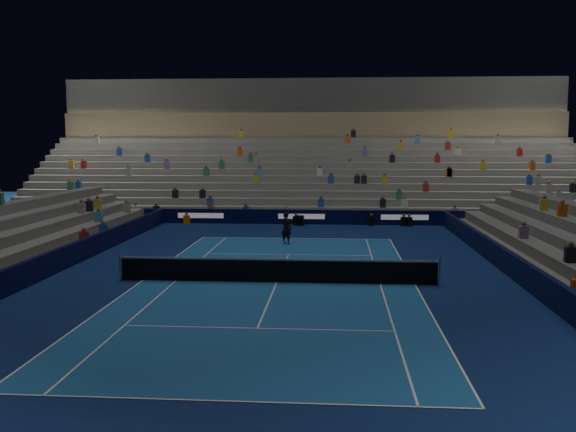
{
  "coord_description": "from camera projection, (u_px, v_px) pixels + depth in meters",
  "views": [
    {
      "loc": [
        2.32,
        -25.08,
        5.6
      ],
      "look_at": [
        0.0,
        6.0,
        2.0
      ],
      "focal_mm": 39.91,
      "sensor_mm": 36.0,
      "label": 1
    }
  ],
  "objects": [
    {
      "name": "ground",
      "position": [
        277.0,
        283.0,
        25.66
      ],
      "size": [
        90.0,
        90.0,
        0.0
      ],
      "primitive_type": "plane",
      "color": "#0C1D4C",
      "rests_on": "ground"
    },
    {
      "name": "court_surface",
      "position": [
        277.0,
        282.0,
        25.66
      ],
      "size": [
        10.97,
        23.77,
        0.01
      ],
      "primitive_type": "cube",
      "color": "#19528E",
      "rests_on": "ground"
    },
    {
      "name": "sponsor_barrier_far",
      "position": [
        302.0,
        217.0,
        43.93
      ],
      "size": [
        44.0,
        0.25,
        1.0
      ],
      "primitive_type": "cube",
      "color": "black",
      "rests_on": "ground"
    },
    {
      "name": "sponsor_barrier_east",
      "position": [
        525.0,
        274.0,
        24.88
      ],
      "size": [
        0.25,
        37.0,
        1.0
      ],
      "primitive_type": "cube",
      "color": "black",
      "rests_on": "ground"
    },
    {
      "name": "sponsor_barrier_west",
      "position": [
        42.0,
        267.0,
        26.32
      ],
      "size": [
        0.25,
        37.0,
        1.0
      ],
      "primitive_type": "cube",
      "color": "black",
      "rests_on": "ground"
    },
    {
      "name": "grandstand_main",
      "position": [
        308.0,
        169.0,
        52.91
      ],
      "size": [
        44.0,
        15.2,
        11.2
      ],
      "color": "gray",
      "rests_on": "ground"
    },
    {
      "name": "tennis_net",
      "position": [
        277.0,
        270.0,
        25.6
      ],
      "size": [
        12.9,
        0.1,
        1.1
      ],
      "color": "#B2B2B7",
      "rests_on": "ground"
    },
    {
      "name": "tennis_player",
      "position": [
        286.0,
        228.0,
        35.32
      ],
      "size": [
        0.77,
        0.65,
        1.78
      ],
      "primitive_type": "imported",
      "rotation": [
        0.0,
        0.0,
        2.72
      ],
      "color": "black",
      "rests_on": "ground"
    },
    {
      "name": "broadcast_camera",
      "position": [
        300.0,
        220.0,
        43.31
      ],
      "size": [
        0.52,
        0.97,
        0.66
      ],
      "color": "black",
      "rests_on": "ground"
    }
  ]
}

